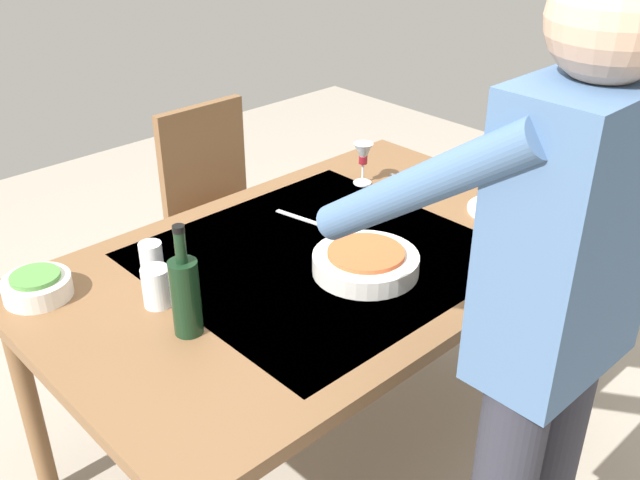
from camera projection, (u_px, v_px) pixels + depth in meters
The scene contains 14 objects.
ground_plane at pixel (320, 447), 2.49m from camera, with size 6.00×6.00×0.00m, color #9E9384.
dining_table at pixel (320, 275), 2.16m from camera, with size 1.67×1.03×0.77m.
chair_near at pixel (220, 203), 2.98m from camera, with size 0.40×0.40×0.91m.
person_server at pixel (546, 325), 1.48m from camera, with size 0.42×0.61×1.69m.
wine_bottle at pixel (185, 294), 1.74m from camera, with size 0.07×0.07×0.30m.
wine_glass_left at pixel (363, 156), 2.52m from camera, with size 0.07×0.07×0.15m.
wine_glass_right at pixel (555, 209), 2.15m from camera, with size 0.07×0.07×0.15m.
water_cup_near_left at pixel (157, 287), 1.87m from camera, with size 0.08×0.08×0.11m, color silver.
water_cup_near_right at pixel (152, 260), 2.00m from camera, with size 0.06×0.06×0.10m, color silver.
serving_bowl_pasta at pixel (366, 262), 2.02m from camera, with size 0.30×0.30×0.07m.
side_bowl_salad at pixel (37, 286), 1.91m from camera, with size 0.18×0.18×0.07m.
dinner_plate_near at pixel (503, 210), 2.37m from camera, with size 0.23×0.23×0.01m, color silver.
table_knife at pixel (412, 182), 2.57m from camera, with size 0.01×0.20×0.01m, color silver.
table_fork at pixel (299, 218), 2.33m from camera, with size 0.01×0.18×0.01m, color silver.
Camera 1 is at (1.26, 1.34, 1.83)m, focal length 40.63 mm.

